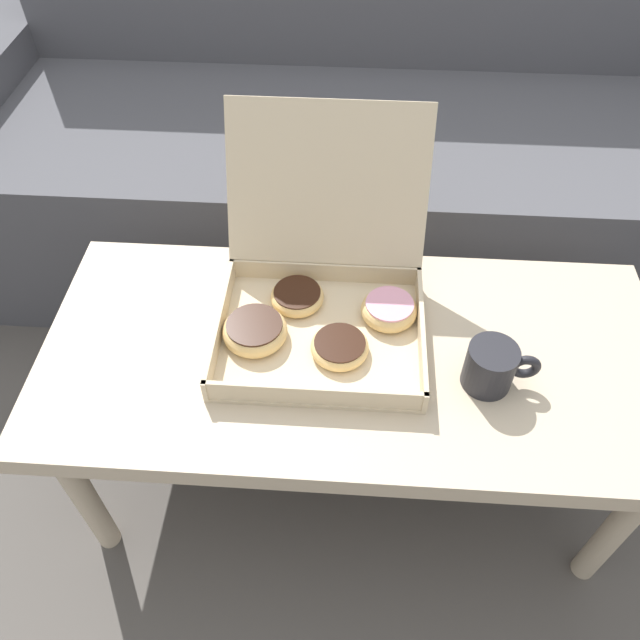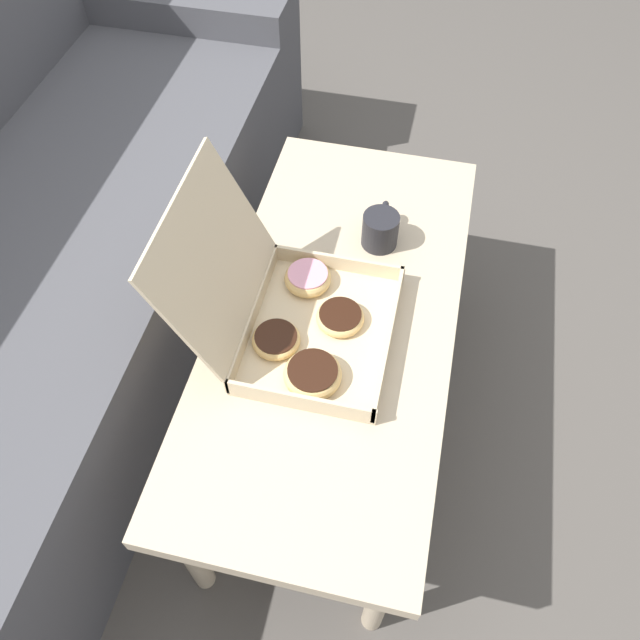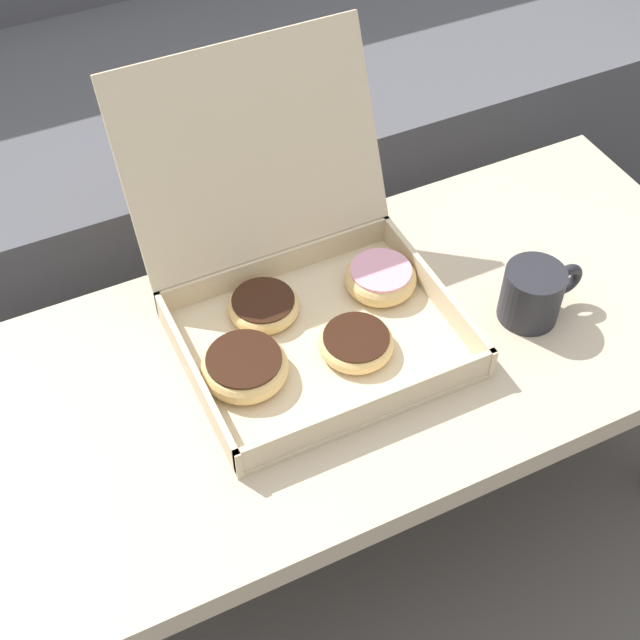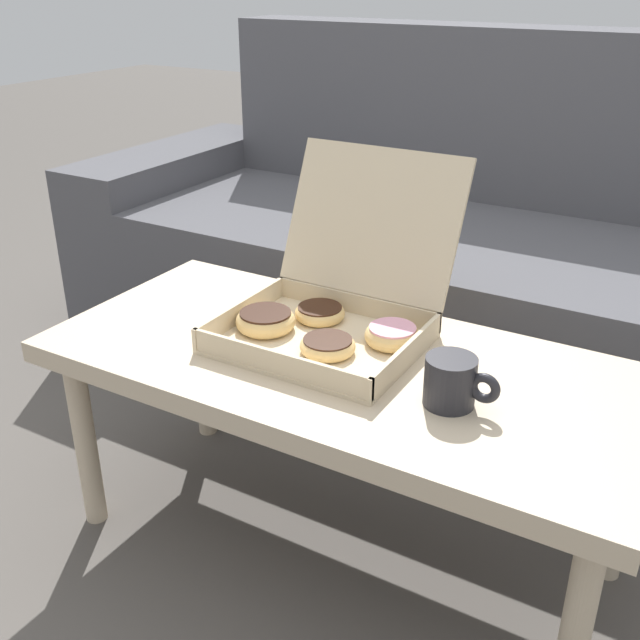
{
  "view_description": "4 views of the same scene",
  "coord_description": "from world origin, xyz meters",
  "px_view_note": "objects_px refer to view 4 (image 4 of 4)",
  "views": [
    {
      "loc": [
        -0.01,
        -0.7,
        1.28
      ],
      "look_at": [
        -0.06,
        0.0,
        0.48
      ],
      "focal_mm": 35.0,
      "sensor_mm": 36.0,
      "label": 1
    },
    {
      "loc": [
        -0.77,
        -0.16,
        1.49
      ],
      "look_at": [
        -0.06,
        0.0,
        0.48
      ],
      "focal_mm": 35.0,
      "sensor_mm": 36.0,
      "label": 2
    },
    {
      "loc": [
        -0.4,
        -0.69,
        1.33
      ],
      "look_at": [
        -0.06,
        0.0,
        0.48
      ],
      "focal_mm": 50.0,
      "sensor_mm": 36.0,
      "label": 3
    },
    {
      "loc": [
        0.56,
        -1.06,
        1.06
      ],
      "look_at": [
        -0.06,
        0.0,
        0.48
      ],
      "focal_mm": 42.0,
      "sensor_mm": 36.0,
      "label": 4
    }
  ],
  "objects_px": {
    "couch": "(489,272)",
    "coffee_table": "(342,380)",
    "pastry_box": "(332,307)",
    "coffee_mug": "(452,382)"
  },
  "relations": [
    {
      "from": "couch",
      "to": "coffee_table",
      "type": "distance_m",
      "value": 0.83
    },
    {
      "from": "couch",
      "to": "coffee_table",
      "type": "relative_size",
      "value": 2.13
    },
    {
      "from": "coffee_mug",
      "to": "coffee_table",
      "type": "bearing_deg",
      "value": 166.84
    },
    {
      "from": "couch",
      "to": "coffee_table",
      "type": "xyz_separation_m",
      "value": [
        0.0,
        -0.83,
        0.08
      ]
    },
    {
      "from": "coffee_table",
      "to": "pastry_box",
      "type": "height_order",
      "value": "pastry_box"
    },
    {
      "from": "coffee_table",
      "to": "pastry_box",
      "type": "xyz_separation_m",
      "value": [
        -0.06,
        0.07,
        0.1
      ]
    },
    {
      "from": "pastry_box",
      "to": "coffee_mug",
      "type": "distance_m",
      "value": 0.32
    },
    {
      "from": "coffee_table",
      "to": "pastry_box",
      "type": "relative_size",
      "value": 2.66
    },
    {
      "from": "coffee_table",
      "to": "coffee_mug",
      "type": "height_order",
      "value": "coffee_mug"
    },
    {
      "from": "couch",
      "to": "coffee_table",
      "type": "bearing_deg",
      "value": -90.0
    }
  ]
}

